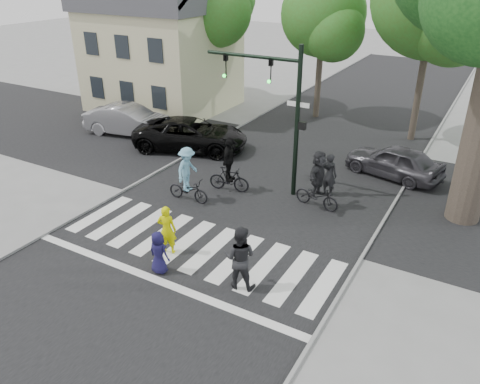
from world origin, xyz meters
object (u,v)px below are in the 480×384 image
object	(u,v)px
pedestrian_child	(159,252)
car_silver	(129,120)
cyclist_left	(188,178)
car_grey	(394,161)
car_suv	(191,135)
cyclist_right	(318,183)
cyclist_mid	(229,170)
pedestrian_woman	(167,230)
traffic_signal	(278,99)
pedestrian_adult	(240,258)

from	to	relation	value
pedestrian_child	car_silver	xyz separation A→B (m)	(-9.54, 9.33, 0.11)
cyclist_left	car_grey	xyz separation A→B (m)	(6.52, 6.47, -0.25)
car_suv	car_silver	bearing A→B (deg)	69.11
car_suv	car_grey	xyz separation A→B (m)	(9.74, 1.72, -0.06)
cyclist_right	car_grey	xyz separation A→B (m)	(1.86, 4.44, -0.31)
cyclist_mid	pedestrian_child	bearing A→B (deg)	-79.59
pedestrian_child	cyclist_left	bearing A→B (deg)	-63.99
pedestrian_woman	cyclist_right	size ratio (longest dim) A/B	0.73
traffic_signal	car_suv	world-z (taller)	traffic_signal
pedestrian_adult	cyclist_left	xyz separation A→B (m)	(-4.53, 3.77, -0.02)
car_silver	cyclist_left	bearing A→B (deg)	-134.62
pedestrian_adult	cyclist_left	world-z (taller)	cyclist_left
car_silver	pedestrian_child	bearing A→B (deg)	-145.62
pedestrian_child	car_grey	bearing A→B (deg)	-111.34
pedestrian_woman	cyclist_right	bearing A→B (deg)	-138.46
pedestrian_child	cyclist_right	distance (m)	6.94
pedestrian_woman	cyclist_right	distance (m)	6.23
pedestrian_child	cyclist_left	size ratio (longest dim) A/B	0.62
pedestrian_woman	pedestrian_adult	size ratio (longest dim) A/B	0.86
pedestrian_woman	pedestrian_child	size ratio (longest dim) A/B	1.21
cyclist_right	car_suv	world-z (taller)	cyclist_right
pedestrian_adult	traffic_signal	bearing A→B (deg)	-86.45
pedestrian_child	car_silver	bearing A→B (deg)	-43.27
cyclist_mid	cyclist_left	bearing A→B (deg)	-120.76
cyclist_left	traffic_signal	bearing A→B (deg)	45.30
pedestrian_woman	traffic_signal	bearing A→B (deg)	-118.24
cyclist_left	cyclist_mid	distance (m)	1.84
cyclist_right	car_suv	bearing A→B (deg)	161.01
traffic_signal	pedestrian_woman	distance (m)	6.79
traffic_signal	pedestrian_child	world-z (taller)	traffic_signal
pedestrian_woman	pedestrian_adult	distance (m)	2.97
car_suv	car_grey	distance (m)	9.89
cyclist_mid	car_suv	bearing A→B (deg)	142.81
cyclist_right	pedestrian_woman	bearing A→B (deg)	-119.53
pedestrian_child	traffic_signal	bearing A→B (deg)	-93.28
pedestrian_adult	car_grey	bearing A→B (deg)	-114.53
traffic_signal	cyclist_left	size ratio (longest dim) A/B	2.65
pedestrian_woman	pedestrian_adult	xyz separation A→B (m)	(2.94, -0.38, 0.14)
traffic_signal	cyclist_right	xyz separation A→B (m)	(2.09, -0.57, -2.86)
traffic_signal	pedestrian_adult	size ratio (longest dim) A/B	3.00
traffic_signal	cyclist_right	world-z (taller)	traffic_signal
cyclist_mid	car_grey	size ratio (longest dim) A/B	0.53
pedestrian_child	pedestrian_adult	xyz separation A→B (m)	(2.49, 0.62, 0.29)
car_suv	pedestrian_adult	bearing A→B (deg)	-155.96
traffic_signal	pedestrian_adult	bearing A→B (deg)	-72.91
cyclist_mid	cyclist_right	world-z (taller)	cyclist_right
pedestrian_woman	car_suv	distance (m)	9.45
traffic_signal	cyclist_mid	size ratio (longest dim) A/B	2.63
cyclist_left	cyclist_right	xyz separation A→B (m)	(4.66, 2.03, 0.06)
pedestrian_woman	car_grey	xyz separation A→B (m)	(4.93, 9.85, -0.13)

